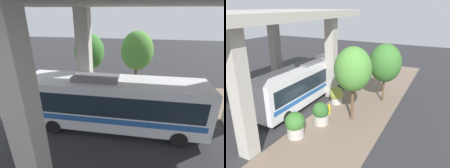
{
  "view_description": "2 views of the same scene",
  "coord_description": "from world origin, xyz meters",
  "views": [
    {
      "loc": [
        12.07,
        -1.38,
        7.39
      ],
      "look_at": [
        -0.16,
        -3.38,
        2.21
      ],
      "focal_mm": 28.0,
      "sensor_mm": 36.0,
      "label": 1
    },
    {
      "loc": [
        -9.43,
        12.69,
        8.64
      ],
      "look_at": [
        -1.39,
        -2.95,
        2.31
      ],
      "focal_mm": 35.0,
      "sensor_mm": 36.0,
      "label": 2
    }
  ],
  "objects": [
    {
      "name": "overpass",
      "position": [
        4.0,
        0.0,
        7.17
      ],
      "size": [
        9.4,
        18.44,
        8.27
      ],
      "color": "#ADA89E",
      "rests_on": "ground"
    },
    {
      "name": "bus",
      "position": [
        2.2,
        -2.89,
        1.99
      ],
      "size": [
        2.76,
        11.45,
        3.68
      ],
      "color": "silver",
      "rests_on": "ground"
    },
    {
      "name": "street_tree_near",
      "position": [
        -3.3,
        -1.67,
        4.18
      ],
      "size": [
        2.83,
        2.83,
        5.9
      ],
      "color": "brown",
      "rests_on": "ground"
    },
    {
      "name": "fire_hydrant",
      "position": [
        -1.2,
        -1.68,
        0.44
      ],
      "size": [
        0.41,
        0.2,
        0.87
      ],
      "color": "gold",
      "rests_on": "ground"
    },
    {
      "name": "street_tree_far",
      "position": [
        -4.45,
        -6.34,
        3.74
      ],
      "size": [
        2.92,
        2.92,
        5.5
      ],
      "color": "brown",
      "rests_on": "ground"
    },
    {
      "name": "ground_plane",
      "position": [
        0.0,
        0.0,
        0.0
      ],
      "size": [
        80.0,
        80.0,
        0.0
      ],
      "primitive_type": "plane",
      "color": "#2D2D30",
      "rests_on": "ground"
    },
    {
      "name": "planter_back",
      "position": [
        -1.43,
        0.01,
        0.86
      ],
      "size": [
        1.26,
        1.26,
        1.74
      ],
      "color": "#ADA89E",
      "rests_on": "ground"
    },
    {
      "name": "planter_front",
      "position": [
        -0.76,
        -3.85,
        0.83
      ],
      "size": [
        1.3,
        1.3,
        1.64
      ],
      "color": "#ADA89E",
      "rests_on": "ground"
    },
    {
      "name": "sidewalk_strip",
      "position": [
        -3.0,
        0.0,
        0.01
      ],
      "size": [
        6.0,
        40.0,
        0.02
      ],
      "color": "#7A6656",
      "rests_on": "ground"
    },
    {
      "name": "planter_middle",
      "position": [
        -0.8,
        2.34,
        0.94
      ],
      "size": [
        1.38,
        1.38,
        1.86
      ],
      "color": "#ADA89E",
      "rests_on": "ground"
    }
  ]
}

